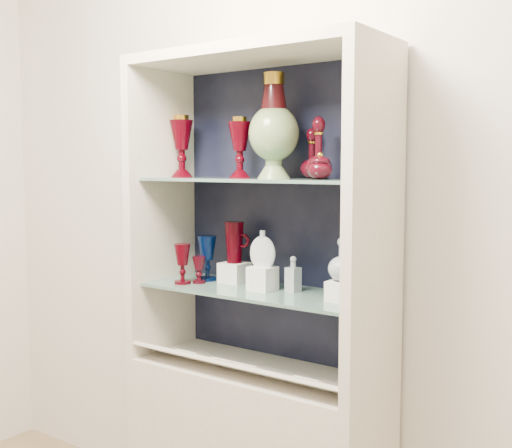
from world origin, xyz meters
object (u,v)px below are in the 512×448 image
Objects in this scene: clear_square_bottle at (293,274)px; cameo_medallion at (374,253)px; pedestal_lamp_left at (182,146)px; ruby_decanter_a at (319,144)px; clear_round_decanter at (342,260)px; ruby_goblet_small at (199,270)px; ruby_decanter_b at (312,152)px; ruby_pitcher at (234,242)px; ruby_goblet_tall at (182,264)px; pedestal_lamp_right at (240,147)px; flat_flask at (263,248)px; cobalt_goblet at (207,258)px; enamel_urn at (274,126)px; lidded_bowl at (320,165)px.

cameo_medallion reaches higher than clear_square_bottle.
ruby_decanter_a is at bearing 0.29° from pedestal_lamp_left.
clear_round_decanter is at bearing -22.81° from ruby_decanter_a.
ruby_decanter_b is at bearing 19.24° from ruby_goblet_small.
ruby_decanter_a is at bearing -9.51° from ruby_pitcher.
ruby_decanter_b is 0.67m from ruby_goblet_tall.
pedestal_lamp_right is at bearing -0.57° from pedestal_lamp_left.
ruby_goblet_tall is at bearing -144.72° from ruby_pitcher.
ruby_decanter_a is at bearing -179.68° from cameo_medallion.
flat_flask is 1.06× the size of cameo_medallion.
ruby_goblet_small is 0.72m from cameo_medallion.
cobalt_goblet is (0.14, -0.01, -0.46)m from pedestal_lamp_left.
clear_square_bottle is at bearing -179.13° from cameo_medallion.
cobalt_goblet is 1.37× the size of cameo_medallion.
pedestal_lamp_left is at bearing 176.10° from cobalt_goblet.
ruby_goblet_tall is at bearing -162.45° from enamel_urn.
pedestal_lamp_right is at bearing 145.77° from flat_flask.
pedestal_lamp_right reaches higher than ruby_goblet_tall.
pedestal_lamp_right is 0.53m from clear_square_bottle.
clear_square_bottle is at bearing -174.27° from ruby_decanter_a.
ruby_decanter_a reaches higher than ruby_goblet_tall.
enamel_urn reaches higher than ruby_decanter_a.
lidded_bowl is (0.12, -0.15, -0.05)m from ruby_decanter_b.
ruby_pitcher is (0.11, 0.09, 0.11)m from ruby_goblet_small.
pedestal_lamp_right is 1.61× the size of clear_round_decanter.
ruby_pitcher is 0.52m from clear_round_decanter.
ruby_goblet_small is 0.74× the size of clear_round_decanter.
ruby_decanter_a is 0.49m from clear_square_bottle.
ruby_goblet_tall is 1.19× the size of clear_square_bottle.
flat_flask is at bearing -6.81° from pedestal_lamp_left.
pedestal_lamp_right is 1.75× the size of cameo_medallion.
enamel_urn reaches higher than flat_flask.
ruby_decanter_a is 1.56× the size of ruby_goblet_tall.
ruby_goblet_tall is (-0.54, -0.13, -0.46)m from ruby_decanter_a.
pedestal_lamp_right is 1.66× the size of flat_flask.
clear_round_decanter is (0.52, -0.07, -0.02)m from ruby_pitcher.
clear_round_decanter is (0.31, -0.04, -0.47)m from enamel_urn.
enamel_urn is (0.47, -0.01, 0.07)m from pedestal_lamp_left.
ruby_pitcher is 0.60m from cameo_medallion.
pedestal_lamp_left reaches higher than ruby_pitcher.
enamel_urn reaches higher than ruby_goblet_tall.
ruby_pitcher is (0.26, 0.02, -0.38)m from pedestal_lamp_left.
ruby_decanter_a reaches higher than flat_flask.
lidded_bowl is 0.55m from ruby_pitcher.
clear_round_decanter is (0.67, 0.07, 0.06)m from ruby_goblet_tall.
cobalt_goblet is 0.64m from clear_round_decanter.
pedestal_lamp_left reaches higher than pedestal_lamp_right.
pedestal_lamp_right is 0.51m from ruby_goblet_small.
enamel_urn is 2.66× the size of clear_round_decanter.
pedestal_lamp_left is 1.09× the size of pedestal_lamp_right.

